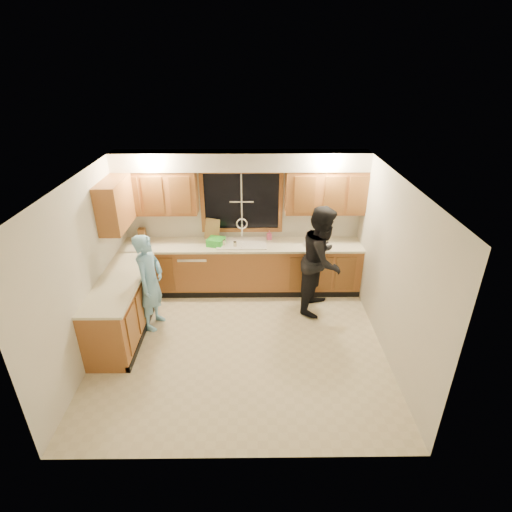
{
  "coord_description": "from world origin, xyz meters",
  "views": [
    {
      "loc": [
        0.18,
        -4.77,
        3.87
      ],
      "look_at": [
        0.24,
        0.65,
        1.15
      ],
      "focal_mm": 28.0,
      "sensor_mm": 36.0,
      "label": 1
    }
  ],
  "objects_px": {
    "woman": "(322,260)",
    "knife_block": "(142,234)",
    "man": "(150,282)",
    "bowl": "(311,244)",
    "dish_crate": "(216,242)",
    "soap_bottle": "(269,235)",
    "dishwasher": "(195,270)",
    "sink": "(242,247)",
    "stove": "(111,329)"
  },
  "relations": [
    {
      "from": "knife_block",
      "to": "dish_crate",
      "type": "distance_m",
      "value": 1.35
    },
    {
      "from": "woman",
      "to": "soap_bottle",
      "type": "bearing_deg",
      "value": 69.88
    },
    {
      "from": "dish_crate",
      "to": "bowl",
      "type": "xyz_separation_m",
      "value": [
        1.65,
        -0.02,
        -0.04
      ]
    },
    {
      "from": "sink",
      "to": "dish_crate",
      "type": "relative_size",
      "value": 3.16
    },
    {
      "from": "dishwasher",
      "to": "stove",
      "type": "distance_m",
      "value": 2.04
    },
    {
      "from": "stove",
      "to": "man",
      "type": "distance_m",
      "value": 0.91
    },
    {
      "from": "sink",
      "to": "dishwasher",
      "type": "height_order",
      "value": "sink"
    },
    {
      "from": "man",
      "to": "stove",
      "type": "bearing_deg",
      "value": 163.7
    },
    {
      "from": "sink",
      "to": "dish_crate",
      "type": "xyz_separation_m",
      "value": [
        -0.45,
        -0.05,
        0.12
      ]
    },
    {
      "from": "stove",
      "to": "man",
      "type": "height_order",
      "value": "man"
    },
    {
      "from": "man",
      "to": "woman",
      "type": "xyz_separation_m",
      "value": [
        2.7,
        0.48,
        0.12
      ]
    },
    {
      "from": "knife_block",
      "to": "soap_bottle",
      "type": "relative_size",
      "value": 1.32
    },
    {
      "from": "man",
      "to": "dishwasher",
      "type": "bearing_deg",
      "value": -12.67
    },
    {
      "from": "woman",
      "to": "knife_block",
      "type": "relative_size",
      "value": 8.02
    },
    {
      "from": "sink",
      "to": "stove",
      "type": "height_order",
      "value": "sink"
    },
    {
      "from": "man",
      "to": "dish_crate",
      "type": "xyz_separation_m",
      "value": [
        0.93,
        1.04,
        0.2
      ]
    },
    {
      "from": "sink",
      "to": "knife_block",
      "type": "relative_size",
      "value": 3.79
    },
    {
      "from": "man",
      "to": "knife_block",
      "type": "distance_m",
      "value": 1.34
    },
    {
      "from": "dishwasher",
      "to": "knife_block",
      "type": "xyz_separation_m",
      "value": [
        -0.93,
        0.18,
        0.62
      ]
    },
    {
      "from": "sink",
      "to": "stove",
      "type": "relative_size",
      "value": 0.96
    },
    {
      "from": "sink",
      "to": "knife_block",
      "type": "bearing_deg",
      "value": 174.7
    },
    {
      "from": "sink",
      "to": "man",
      "type": "relative_size",
      "value": 0.55
    },
    {
      "from": "dishwasher",
      "to": "bowl",
      "type": "height_order",
      "value": "bowl"
    },
    {
      "from": "sink",
      "to": "knife_block",
      "type": "xyz_separation_m",
      "value": [
        -1.78,
        0.17,
        0.17
      ]
    },
    {
      "from": "woman",
      "to": "dishwasher",
      "type": "bearing_deg",
      "value": 98.2
    },
    {
      "from": "dishwasher",
      "to": "woman",
      "type": "relative_size",
      "value": 0.45
    },
    {
      "from": "dishwasher",
      "to": "dish_crate",
      "type": "bearing_deg",
      "value": -5.24
    },
    {
      "from": "dishwasher",
      "to": "soap_bottle",
      "type": "distance_m",
      "value": 1.48
    },
    {
      "from": "sink",
      "to": "dish_crate",
      "type": "distance_m",
      "value": 0.47
    },
    {
      "from": "stove",
      "to": "dish_crate",
      "type": "relative_size",
      "value": 3.31
    },
    {
      "from": "soap_bottle",
      "to": "bowl",
      "type": "bearing_deg",
      "value": -19.38
    },
    {
      "from": "dishwasher",
      "to": "bowl",
      "type": "bearing_deg",
      "value": -1.6
    },
    {
      "from": "dish_crate",
      "to": "soap_bottle",
      "type": "height_order",
      "value": "soap_bottle"
    },
    {
      "from": "dishwasher",
      "to": "sink",
      "type": "bearing_deg",
      "value": 0.99
    },
    {
      "from": "sink",
      "to": "woman",
      "type": "relative_size",
      "value": 0.47
    },
    {
      "from": "man",
      "to": "bowl",
      "type": "relative_size",
      "value": 7.04
    },
    {
      "from": "sink",
      "to": "soap_bottle",
      "type": "distance_m",
      "value": 0.54
    },
    {
      "from": "bowl",
      "to": "woman",
      "type": "bearing_deg",
      "value": -78.12
    },
    {
      "from": "woman",
      "to": "dish_crate",
      "type": "relative_size",
      "value": 6.68
    },
    {
      "from": "woman",
      "to": "bowl",
      "type": "distance_m",
      "value": 0.56
    },
    {
      "from": "man",
      "to": "woman",
      "type": "distance_m",
      "value": 2.74
    },
    {
      "from": "bowl",
      "to": "man",
      "type": "bearing_deg",
      "value": -158.41
    },
    {
      "from": "man",
      "to": "dish_crate",
      "type": "bearing_deg",
      "value": -28.21
    },
    {
      "from": "stove",
      "to": "dish_crate",
      "type": "height_order",
      "value": "dish_crate"
    },
    {
      "from": "stove",
      "to": "soap_bottle",
      "type": "relative_size",
      "value": 5.25
    },
    {
      "from": "dish_crate",
      "to": "soap_bottle",
      "type": "bearing_deg",
      "value": 13.76
    },
    {
      "from": "bowl",
      "to": "knife_block",
      "type": "bearing_deg",
      "value": 175.45
    },
    {
      "from": "man",
      "to": "bowl",
      "type": "xyz_separation_m",
      "value": [
        2.58,
        1.02,
        0.16
      ]
    },
    {
      "from": "woman",
      "to": "soap_bottle",
      "type": "height_order",
      "value": "woman"
    },
    {
      "from": "stove",
      "to": "woman",
      "type": "relative_size",
      "value": 0.49
    }
  ]
}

